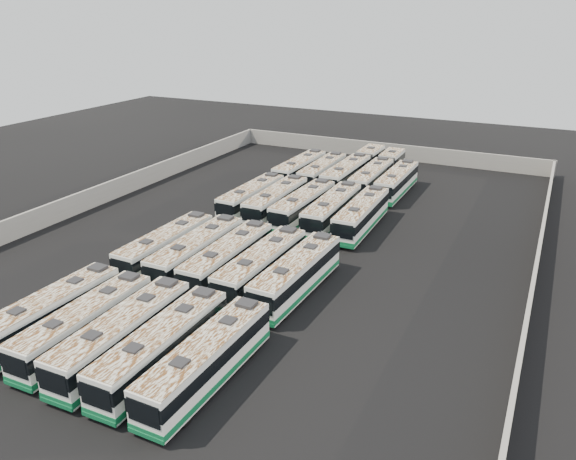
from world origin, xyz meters
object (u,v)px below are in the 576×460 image
object	(u,v)px
bus_front_far_right	(207,360)
bus_midfront_center	(228,259)
bus_front_center	(123,335)
bus_midfront_right	(261,266)
bus_front_far_left	(50,312)
bus_midfront_far_left	(166,246)
bus_back_left	(322,172)
bus_midback_far_left	(252,197)
bus_midback_right	(332,210)
bus_back_right	(378,173)
bus_back_far_right	(397,182)
bus_back_far_left	(300,169)
bus_midback_far_right	(361,215)
bus_front_right	(162,347)
bus_midback_left	(276,201)
bus_back_center	(355,169)
bus_midback_center	(303,206)
bus_midfront_left	(197,252)
bus_midfront_far_right	(296,275)
bus_front_left	(85,324)

from	to	relation	value
bus_front_far_right	bus_midfront_center	distance (m)	13.82
bus_front_center	bus_midfront_right	distance (m)	12.71
bus_front_far_left	bus_midfront_right	distance (m)	15.38
bus_midfront_far_left	bus_front_far_right	bearing A→B (deg)	-44.28
bus_midfront_right	bus_back_left	xyz separation A→B (m)	(-6.15, 26.94, -0.06)
bus_midback_far_left	bus_midback_right	distance (m)	9.24
bus_midfront_far_left	bus_back_right	size ratio (longest dim) A/B	0.65
bus_midfront_right	bus_back_far_right	size ratio (longest dim) A/B	1.04
bus_midfront_right	bus_back_far_left	size ratio (longest dim) A/B	1.03
bus_midback_far_left	bus_back_right	size ratio (longest dim) A/B	0.64
bus_midback_far_right	bus_back_left	size ratio (longest dim) A/B	1.04
bus_front_right	bus_midback_left	world-z (taller)	bus_front_right
bus_front_far_left	bus_back_center	distance (m)	42.68
bus_front_far_right	bus_back_far_right	bearing A→B (deg)	90.52
bus_midfront_far_left	bus_back_far_right	size ratio (longest dim) A/B	1.01
bus_front_right	bus_midback_right	xyz separation A→B (m)	(0.13, 26.87, 0.02)
bus_back_far_right	bus_front_far_right	bearing A→B (deg)	-90.00
bus_front_far_right	bus_back_right	size ratio (longest dim) A/B	0.65
bus_midback_center	bus_front_right	bearing A→B (deg)	-82.12
bus_midfront_left	bus_midback_far_left	xyz separation A→B (m)	(-3.05, 14.58, -0.07)
bus_midback_center	bus_midback_right	bearing A→B (deg)	1.07
bus_back_left	bus_front_center	bearing A→B (deg)	-86.11
bus_midback_right	bus_midfront_far_right	bearing A→B (deg)	-79.83
bus_front_far_right	bus_midfront_center	size ratio (longest dim) A/B	0.98
bus_midfront_center	bus_back_right	world-z (taller)	bus_midfront_center
bus_midfront_left	bus_midfront_right	world-z (taller)	bus_midfront_left
bus_front_left	bus_midfront_center	bearing A→B (deg)	75.50
bus_front_far_left	bus_front_left	world-z (taller)	bus_front_left
bus_midback_far_left	bus_midback_center	size ratio (longest dim) A/B	0.98
bus_front_left	bus_front_center	world-z (taller)	bus_front_center
bus_front_far_left	bus_midback_far_left	xyz separation A→B (m)	(0.12, 26.92, -0.01)
bus_midback_center	bus_back_center	distance (m)	15.37
bus_front_center	bus_back_far_right	xyz separation A→B (m)	(6.15, 39.36, -0.07)
bus_front_right	bus_midfront_far_right	size ratio (longest dim) A/B	0.98
bus_midfront_right	bus_midback_left	bearing A→B (deg)	113.64
bus_front_left	bus_back_left	size ratio (longest dim) A/B	1.01
bus_front_far_left	bus_midfront_far_right	xyz separation A→B (m)	(12.34, 12.16, 0.07)
bus_front_far_right	bus_back_right	bearing A→B (deg)	94.72
bus_back_center	bus_back_far_left	bearing A→B (deg)	-153.39
bus_midback_right	bus_midback_far_left	bearing A→B (deg)	178.14
bus_midfront_far_right	bus_back_center	world-z (taller)	bus_midfront_far_right
bus_midfront_center	bus_back_far_right	world-z (taller)	bus_midfront_center
bus_midfront_far_left	bus_midback_center	distance (m)	15.78
bus_midback_far_right	bus_midfront_far_right	bearing A→B (deg)	-91.60
bus_midback_far_left	bus_front_far_right	bearing A→B (deg)	-64.84
bus_front_far_left	bus_midfront_center	xyz separation A→B (m)	(6.16, 12.35, 0.05)
bus_midfront_left	bus_midfront_far_right	size ratio (longest dim) A/B	1.00
bus_midfront_center	bus_back_center	distance (m)	29.87
bus_midback_center	bus_midfront_left	bearing A→B (deg)	-100.33
bus_midfront_right	bus_midback_center	bearing A→B (deg)	102.65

